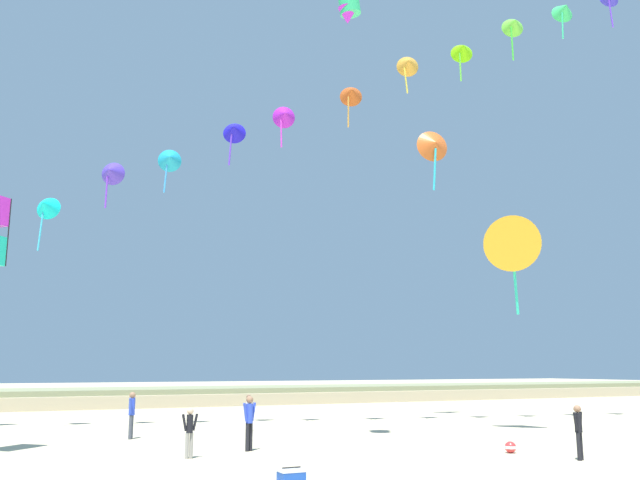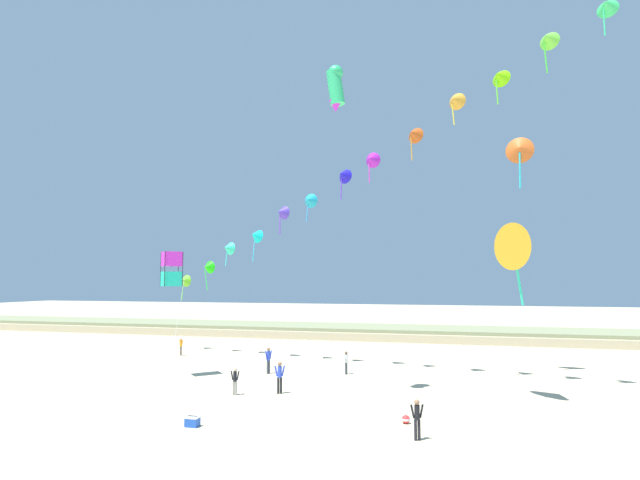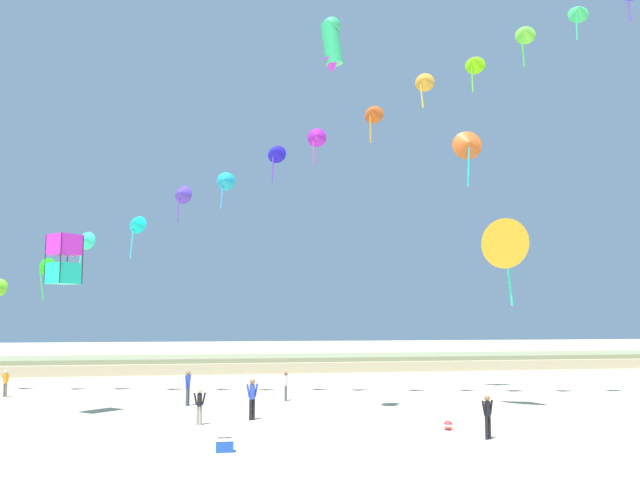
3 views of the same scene
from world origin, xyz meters
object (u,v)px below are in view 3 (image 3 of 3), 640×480
large_kite_high_solo (508,244)px  person_mid_center (488,414)px  large_kite_low_lead (332,42)px  beach_ball (448,425)px  person_near_right (6,381)px  large_kite_outer_drift (468,144)px  person_far_right (188,385)px  person_far_center (200,404)px  person_near_left (252,396)px  large_kite_mid_trail (64,259)px  beach_cooler (225,445)px  person_far_left (286,384)px

large_kite_high_solo → person_mid_center: bearing=-122.2°
large_kite_low_lead → beach_ball: (3.92, -3.41, -16.80)m
person_near_right → person_mid_center: size_ratio=0.95×
large_kite_outer_drift → beach_ball: (-6.67, -12.78, -14.97)m
person_near_right → large_kite_outer_drift: 30.53m
person_far_right → person_far_center: size_ratio=1.18×
person_near_left → large_kite_outer_drift: size_ratio=0.48×
large_kite_low_lead → large_kite_mid_trail: size_ratio=1.18×
person_far_center → large_kite_outer_drift: size_ratio=0.41×
large_kite_mid_trail → beach_cooler: (6.92, -9.37, -6.83)m
person_mid_center → person_near_left: bearing=141.4°
large_kite_mid_trail → beach_cooler: bearing=-53.6°
large_kite_mid_trail → large_kite_high_solo: 21.29m
large_kite_outer_drift → person_far_right: bearing=-169.4°
person_mid_center → large_kite_high_solo: size_ratio=0.36×
person_far_center → person_mid_center: bearing=-27.7°
large_kite_mid_trail → person_far_center: bearing=-28.9°
large_kite_high_solo → beach_cooler: 18.31m
person_far_right → beach_ball: bearing=-43.7°
person_near_left → person_near_right: (-12.84, 11.40, -0.15)m
large_kite_low_lead → beach_ball: bearing=-41.0°
person_mid_center → large_kite_mid_trail: bearing=151.8°
person_far_left → beach_cooler: 14.15m
person_near_left → large_kite_mid_trail: 10.64m
person_far_left → beach_ball: size_ratio=4.21×
person_far_right → large_kite_high_solo: 17.60m
beach_cooler → person_near_left: bearing=77.7°
large_kite_low_lead → large_kite_high_solo: large_kite_low_lead is taller
large_kite_low_lead → large_kite_outer_drift: size_ratio=0.73×
person_mid_center → person_far_center: 11.56m
large_kite_high_solo → beach_ball: size_ratio=12.05×
person_near_right → person_far_center: bearing=-49.5°
large_kite_mid_trail → large_kite_outer_drift: (22.43, 6.24, 8.11)m
beach_cooler → person_mid_center: bearing=3.5°
large_kite_mid_trail → large_kite_outer_drift: large_kite_outer_drift is taller
person_far_center → large_kite_outer_drift: 23.70m
person_near_left → person_far_left: (2.39, 6.65, -0.13)m
person_near_right → person_far_center: person_near_right is taller
person_far_center → large_kite_high_solo: size_ratio=0.34×
large_kite_low_lead → large_kite_mid_trail: 15.77m
person_far_left → large_kite_mid_trail: bearing=-158.7°
person_near_left → beach_cooler: (-1.51, -6.94, -0.80)m
person_mid_center → person_far_center: bearing=152.3°
person_far_right → person_far_center: person_far_right is taller
large_kite_low_lead → large_kite_mid_trail: bearing=165.2°
person_near_left → large_kite_high_solo: bearing=5.9°
person_far_left → person_far_center: 8.93m
person_far_center → beach_cooler: size_ratio=2.57×
person_far_center → large_kite_low_lead: 17.09m
person_far_left → person_far_center: person_far_left is taller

